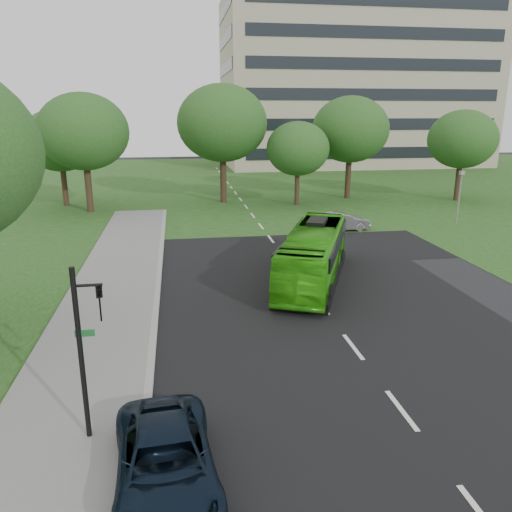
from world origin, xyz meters
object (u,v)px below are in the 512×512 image
Objects in this scene: tree_park_a at (83,132)px; tree_park_e at (463,139)px; tree_park_b at (222,123)px; tree_park_c at (298,149)px; sedan at (341,222)px; suv at (166,462)px; traffic_light at (86,343)px; tree_park_f at (60,140)px; bus at (314,254)px; camera_pole at (460,190)px; tree_park_d at (350,130)px; office_building at (352,83)px.

tree_park_e is (33.65, 0.49, -0.89)m from tree_park_a.
tree_park_b reaches higher than tree_park_c.
tree_park_c is at bearing -179.81° from tree_park_e.
tree_park_c is at bearing -2.45° from sedan.
tree_park_b is at bearing 78.20° from suv.
suv is 3.41m from traffic_light.
sedan is 0.85× the size of traffic_light.
bus is at bearing -55.23° from tree_park_f.
tree_park_e is 18.96m from sedan.
tree_park_a is 25.18m from bus.
tree_park_f reaches higher than sedan.
sedan is (7.15, -13.02, -6.51)m from tree_park_b.
camera_pole is (14.08, 10.91, 1.22)m from bus.
traffic_light reaches higher than sedan.
camera_pole is (30.52, -12.78, -3.18)m from tree_park_f.
tree_park_b is at bearing 22.32° from sedan.
tree_park_d is 26.42m from tree_park_f.
tree_park_a reaches higher than bus.
sedan is at bearing -85.99° from tree_park_c.
tree_park_f reaches higher than tree_park_e.
tree_park_e is (15.66, 0.05, 0.68)m from tree_park_c.
camera_pole is at bearing -72.29° from tree_park_d.
bus is (-4.15, -20.82, -3.65)m from tree_park_c.
suv is at bearing 146.87° from sedan.
tree_park_a is at bearing -134.27° from office_building.
tree_park_b reaches higher than tree_park_d.
tree_park_d is (12.22, 0.47, -0.64)m from tree_park_b.
suv is 1.02× the size of traffic_light.
office_building is 3.78× the size of tree_park_b.
tree_park_f is at bearing 172.07° from tree_park_c.
tree_park_a is 32.39m from traffic_light.
bus is at bearing 148.19° from sedan.
tree_park_c is 11.40m from sedan.
tree_park_d is at bearing 0.25° from tree_park_f.
tree_park_b is 2.23× the size of suv.
tree_park_e is 29.10m from bus.
tree_park_b is 12.25m from tree_park_d.
camera_pole is (-7.36, -45.65, -9.92)m from office_building.
tree_park_c reaches higher than sedan.
tree_park_b is 7.22m from tree_park_c.
suv is 1.19× the size of camera_pole.
traffic_light is (-8.86, -11.40, 1.38)m from bus.
tree_park_e is 11.91m from camera_pole.
office_building is 10.10× the size of sedan.
tree_park_c is at bearing 119.46° from camera_pole.
tree_park_b is (-23.70, -33.23, -5.34)m from office_building.
tree_park_b is at bearing 173.64° from tree_park_e.
tree_park_e is 43.27m from traffic_light.
sedan is 26.54m from suv.
suv is at bearing -108.09° from tree_park_c.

